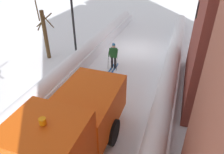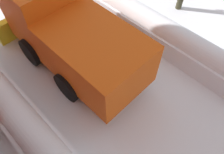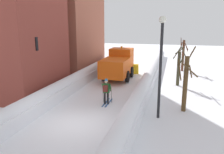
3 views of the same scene
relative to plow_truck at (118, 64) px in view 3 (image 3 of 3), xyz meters
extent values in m
plane|color=white|center=(0.14, -0.85, -1.48)|extent=(80.00, 80.00, 0.00)
cube|color=white|center=(-2.85, -0.85, -1.06)|extent=(1.10, 36.00, 0.83)
cylinder|color=white|center=(-2.85, -0.85, -0.65)|extent=(0.90, 34.20, 0.90)
cube|color=white|center=(3.13, -0.85, -1.08)|extent=(1.10, 36.00, 0.80)
cylinder|color=white|center=(3.13, -0.85, -0.68)|extent=(0.90, 34.20, 0.90)
cube|color=#DB510F|center=(0.00, -1.32, -0.08)|extent=(2.30, 3.40, 1.60)
cube|color=#DB510F|center=(0.00, 1.38, 0.27)|extent=(2.20, 2.00, 2.30)
cube|color=black|center=(0.00, 2.34, 0.78)|extent=(1.85, 0.06, 1.01)
cube|color=yellow|center=(0.00, 2.73, -0.93)|extent=(3.20, 0.46, 1.13)
cylinder|color=orange|center=(0.00, 1.38, 1.54)|extent=(0.20, 0.20, 0.18)
cylinder|color=black|center=(-1.15, 1.08, -0.93)|extent=(0.25, 1.10, 1.10)
cylinder|color=black|center=(1.15, 1.08, -0.93)|extent=(0.25, 1.10, 1.10)
cylinder|color=black|center=(-1.15, -1.12, -0.93)|extent=(0.25, 1.10, 1.10)
cylinder|color=black|center=(1.15, -1.12, -0.93)|extent=(0.25, 1.10, 1.10)
cylinder|color=black|center=(0.80, -7.29, -1.07)|extent=(0.14, 0.14, 0.82)
cylinder|color=black|center=(1.02, -7.29, -1.07)|extent=(0.14, 0.14, 0.82)
cube|color=#1E5123|center=(0.91, -7.29, -0.35)|extent=(0.42, 0.26, 0.62)
cube|color=#591E19|center=(0.91, -7.50, -0.32)|extent=(0.32, 0.16, 0.44)
sphere|color=tan|center=(0.91, -7.29, 0.12)|extent=(0.24, 0.24, 0.24)
sphere|color=teal|center=(0.91, -7.29, 0.22)|extent=(0.22, 0.22, 0.22)
cylinder|color=#1E5123|center=(0.65, -7.19, -0.32)|extent=(0.09, 0.33, 0.56)
cylinder|color=#1E5123|center=(1.17, -7.19, -0.32)|extent=(0.09, 0.33, 0.56)
cube|color=#194C8C|center=(0.80, -7.04, -1.46)|extent=(0.09, 1.80, 0.03)
cube|color=#194C8C|center=(1.02, -7.04, -1.46)|extent=(0.09, 1.80, 0.03)
cylinder|color=#262628|center=(0.61, -7.07, -0.88)|extent=(0.02, 0.19, 1.19)
cylinder|color=#262628|center=(1.21, -7.07, -0.88)|extent=(0.02, 0.19, 1.19)
cylinder|color=black|center=(-3.83, -8.15, 0.34)|extent=(0.12, 0.12, 3.63)
cube|color=black|center=(-3.83, -8.01, 2.60)|extent=(0.28, 0.24, 0.90)
sphere|color=red|center=(-3.83, -7.88, 2.88)|extent=(0.18, 0.18, 0.18)
sphere|color=gold|center=(-3.83, -7.88, 2.60)|extent=(0.18, 0.18, 0.18)
sphere|color=green|center=(-3.83, -7.88, 2.32)|extent=(0.18, 0.18, 0.18)
cylinder|color=black|center=(4.53, -8.74, 1.25)|extent=(0.16, 0.16, 5.45)
sphere|color=silver|center=(4.53, -8.74, 4.15)|extent=(0.40, 0.40, 0.40)
cylinder|color=#4F391F|center=(6.01, -7.23, 0.27)|extent=(0.28, 0.28, 3.49)
cylinder|color=#4F391F|center=(6.18, -7.05, 2.02)|extent=(0.56, 0.59, 1.25)
cylinder|color=#4F391F|center=(6.18, -7.60, 1.25)|extent=(1.07, 0.64, 0.99)
cylinder|color=#4F391F|center=(5.60, -7.32, 1.21)|extent=(0.29, 1.21, 1.15)
cylinder|color=#4F391F|center=(6.26, -7.32, 1.10)|extent=(0.32, 0.78, 0.94)
cylinder|color=#3A3624|center=(5.69, -0.96, 0.04)|extent=(0.28, 0.28, 3.03)
cylinder|color=#3A3624|center=(5.97, -0.94, 0.84)|extent=(0.13, 0.88, 0.75)
cylinder|color=#3A3624|center=(5.99, -1.17, 1.58)|extent=(0.61, 0.97, 1.16)
cylinder|color=#3A3624|center=(5.68, -0.72, 1.61)|extent=(0.74, 0.09, 0.66)
cylinder|color=#3A3624|center=(5.85, -0.82, 0.63)|extent=(0.48, 0.54, 1.10)
cylinder|color=#3A3624|center=(5.49, -0.73, 1.42)|extent=(0.70, 0.64, 1.08)
cylinder|color=#502E1F|center=(6.25, 5.80, 0.30)|extent=(0.28, 0.28, 3.55)
cylinder|color=#502E1F|center=(5.93, 5.78, 1.84)|extent=(0.12, 0.95, 0.94)
cylinder|color=#502E1F|center=(5.96, 5.88, 1.12)|extent=(0.29, 0.89, 1.38)
cylinder|color=#502E1F|center=(6.51, 5.62, 1.38)|extent=(0.57, 0.83, 1.27)
cylinder|color=#502E1F|center=(6.48, 5.59, 1.49)|extent=(0.65, 0.76, 1.14)
camera|label=1|loc=(-3.10, 4.71, 5.44)|focal=33.61mm
camera|label=2|loc=(-2.86, -4.96, 5.13)|focal=34.80mm
camera|label=3|loc=(5.20, -21.70, 3.98)|focal=36.95mm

